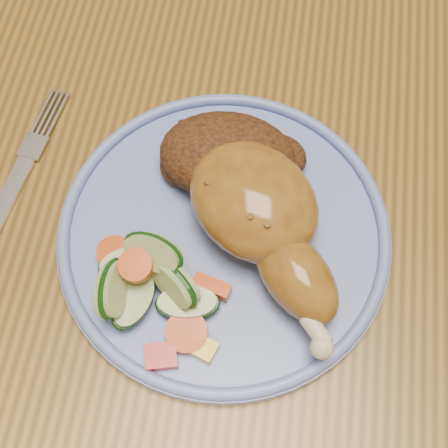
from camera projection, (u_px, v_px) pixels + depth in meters
The scene contains 8 objects.
ground at pixel (258, 359), 1.23m from camera, with size 4.00×4.00×0.00m, color #543A1C.
dining_table at pixel (291, 207), 0.63m from camera, with size 0.90×1.40×0.75m.
plate at pixel (224, 235), 0.52m from camera, with size 0.27×0.27×0.01m, color #6278C2.
plate_rim at pixel (224, 229), 0.51m from camera, with size 0.27×0.27×0.01m, color #6278C2.
chicken_leg at pixel (264, 218), 0.48m from camera, with size 0.16×0.19×0.06m.
rice_pilaf at pixel (230, 157), 0.52m from camera, with size 0.12×0.08×0.05m.
vegetable_pile at pixel (149, 283), 0.48m from camera, with size 0.11×0.11×0.06m.
fork at pixel (12, 189), 0.54m from camera, with size 0.04×0.18×0.00m.
Camera 1 is at (-0.03, -0.29, 1.23)m, focal length 50.00 mm.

